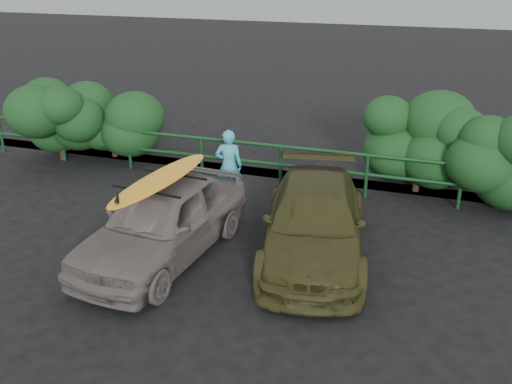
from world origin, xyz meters
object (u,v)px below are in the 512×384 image
Objects in this scene: surfboard at (160,179)px; guardrail at (240,162)px; olive_vehicle at (314,222)px; man at (229,166)px; sedan at (163,220)px.

guardrail is at bearing 94.90° from surfboard.
olive_vehicle is 2.97m from man.
sedan is 2.76m from man.
sedan reaches higher than olive_vehicle.
surfboard is at bearing 71.38° from man.
sedan is at bearing -170.76° from olive_vehicle.
man is at bearing -82.47° from guardrail.
man reaches higher than guardrail.
olive_vehicle is (2.49, -2.95, 0.12)m from guardrail.
man is 2.85m from surfboard.
man is 0.56× the size of surfboard.
sedan is at bearing 71.38° from man.
surfboard is at bearing 0.00° from sedan.
surfboard is at bearing -170.76° from olive_vehicle.
man reaches higher than olive_vehicle.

